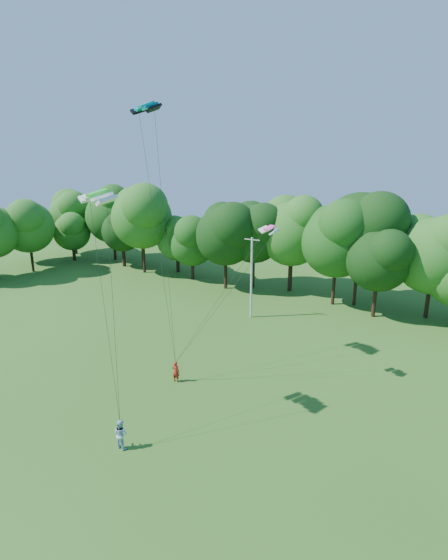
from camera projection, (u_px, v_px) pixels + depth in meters
The scene contains 9 objects.
ground at pixel (65, 472), 24.99m from camera, with size 160.00×160.00×0.00m, color #305918.
utility_pole at pixel (251, 277), 47.12m from camera, with size 1.79×0.22×8.95m.
kite_flyer_left at pixel (176, 372), 34.58m from camera, with size 0.64×0.42×1.74m, color #A72315.
kite_flyer_right at pixel (121, 434), 26.79m from camera, with size 0.93×0.73×1.92m, color #A2C2E1.
kite_teal at pixel (146, 104), 32.64m from camera, with size 3.00×1.95×0.60m.
kite_green at pixel (97, 193), 26.06m from camera, with size 3.06×1.98×0.46m.
kite_pink at pixel (269, 228), 31.54m from camera, with size 1.73×1.21×0.35m.
tree_back_west at pixel (141, 218), 67.71m from camera, with size 8.58×8.58×12.48m.
tree_back_center at pixel (361, 228), 49.68m from camera, with size 10.21×10.21×14.85m.
Camera 1 is at (19.02, -12.55, 17.59)m, focal length 28.00 mm.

